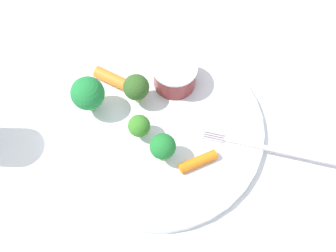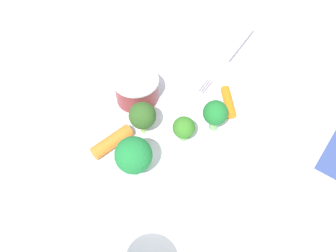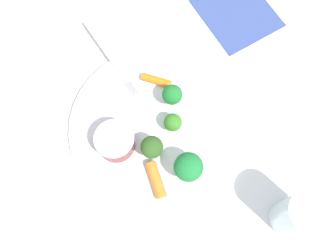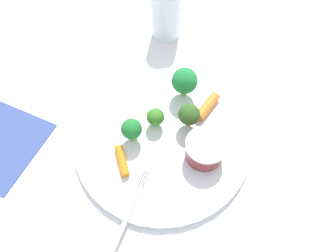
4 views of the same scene
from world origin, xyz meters
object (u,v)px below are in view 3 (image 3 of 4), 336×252
at_px(drinking_glass, 299,215).
at_px(sauce_cup, 115,142).
at_px(broccoli_floret_3, 188,167).
at_px(fork, 110,58).
at_px(broccoli_floret_0, 172,95).
at_px(broccoli_floret_2, 173,123).
at_px(plate, 157,126).
at_px(carrot_stick_0, 156,180).
at_px(carrot_stick_1, 156,80).
at_px(napkin, 237,13).
at_px(broccoli_floret_1, 152,147).

bearing_deg(drinking_glass, sauce_cup, -42.27).
relative_size(broccoli_floret_3, fork, 0.35).
height_order(sauce_cup, broccoli_floret_0, broccoli_floret_0).
relative_size(sauce_cup, drinking_glass, 0.61).
bearing_deg(broccoli_floret_2, fork, -68.42).
height_order(plate, broccoli_floret_0, broccoli_floret_0).
relative_size(carrot_stick_0, carrot_stick_1, 1.12).
relative_size(fork, drinking_glass, 1.66).
height_order(broccoli_floret_2, napkin, broccoli_floret_2).
bearing_deg(broccoli_floret_1, broccoli_floret_0, -128.67).
distance_m(sauce_cup, fork, 0.16).
bearing_deg(drinking_glass, plate, -55.25).
bearing_deg(broccoli_floret_0, plate, 39.43).
bearing_deg(napkin, sauce_cup, 31.88).
height_order(fork, drinking_glass, drinking_glass).
distance_m(broccoli_floret_0, broccoli_floret_3, 0.13).
xyz_separation_m(broccoli_floret_2, napkin, (-0.19, -0.18, -0.03)).
bearing_deg(carrot_stick_1, broccoli_floret_1, 68.70).
bearing_deg(sauce_cup, carrot_stick_1, -138.33).
bearing_deg(broccoli_floret_3, broccoli_floret_1, -49.13).
bearing_deg(plate, broccoli_floret_2, 153.03).
relative_size(fork, napkin, 1.23).
bearing_deg(broccoli_floret_1, napkin, -138.32).
xyz_separation_m(broccoli_floret_1, broccoli_floret_2, (-0.05, -0.03, -0.01)).
relative_size(plate, sauce_cup, 4.64).
bearing_deg(broccoli_floret_1, sauce_cup, -31.56).
bearing_deg(carrot_stick_1, fork, -47.96).
height_order(plate, fork, fork).
height_order(drinking_glass, napkin, drinking_glass).
bearing_deg(broccoli_floret_2, carrot_stick_0, 54.76).
bearing_deg(fork, napkin, -174.96).
bearing_deg(carrot_stick_0, plate, -109.00).
xyz_separation_m(broccoli_floret_1, fork, (0.02, -0.19, -0.03)).
height_order(sauce_cup, napkin, sauce_cup).
bearing_deg(napkin, drinking_glass, 79.63).
distance_m(plate, napkin, 0.28).
xyz_separation_m(plate, broccoli_floret_3, (-0.02, 0.09, 0.04)).
relative_size(carrot_stick_0, fork, 0.33).
distance_m(plate, drinking_glass, 0.26).
xyz_separation_m(fork, drinking_glass, (-0.19, 0.36, 0.04)).
distance_m(broccoli_floret_0, carrot_stick_0, 0.14).
relative_size(broccoli_floret_3, carrot_stick_0, 1.06).
relative_size(broccoli_floret_0, carrot_stick_1, 0.93).
xyz_separation_m(broccoli_floret_3, drinking_glass, (-0.13, 0.12, 0.00)).
bearing_deg(carrot_stick_1, broccoli_floret_0, 106.72).
relative_size(broccoli_floret_2, broccoli_floret_3, 0.63).
distance_m(sauce_cup, carrot_stick_1, 0.13).
xyz_separation_m(broccoli_floret_2, broccoli_floret_3, (0.00, 0.08, 0.01)).
bearing_deg(broccoli_floret_2, broccoli_floret_3, 87.86).
relative_size(sauce_cup, carrot_stick_0, 1.10).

